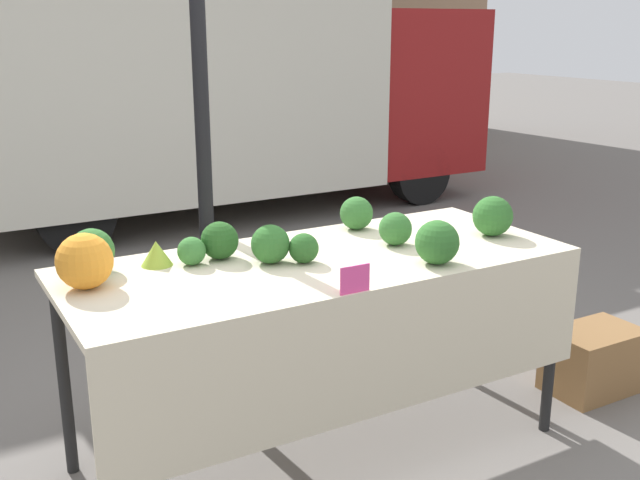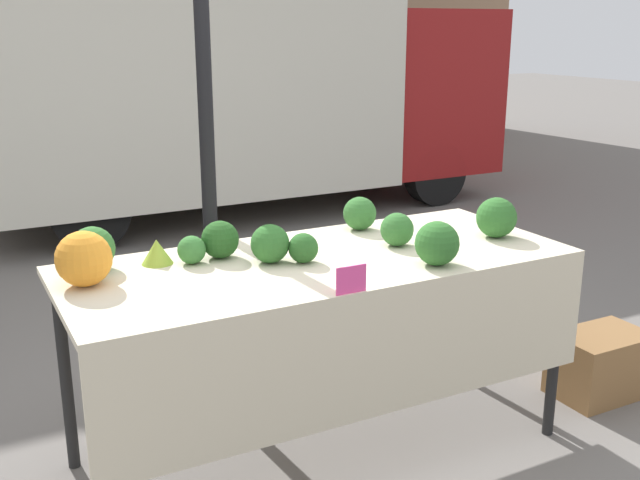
% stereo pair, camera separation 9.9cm
% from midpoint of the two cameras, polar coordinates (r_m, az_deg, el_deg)
% --- Properties ---
extents(ground_plane, '(40.00, 40.00, 0.00)m').
position_cam_midpoint_polar(ground_plane, '(3.51, -0.84, -15.63)').
color(ground_plane, slate).
extents(tent_pole, '(0.07, 0.07, 2.22)m').
position_cam_midpoint_polar(tent_pole, '(3.55, -9.54, 3.98)').
color(tent_pole, black).
rests_on(tent_pole, ground_plane).
extents(parked_truck, '(5.27, 2.14, 2.65)m').
position_cam_midpoint_polar(parked_truck, '(7.68, -8.92, 12.58)').
color(parked_truck, silver).
rests_on(parked_truck, ground_plane).
extents(market_table, '(2.13, 0.88, 0.90)m').
position_cam_midpoint_polar(market_table, '(3.10, -0.27, -3.68)').
color(market_table, beige).
rests_on(market_table, ground_plane).
extents(orange_cauliflower, '(0.21, 0.21, 0.21)m').
position_cam_midpoint_polar(orange_cauliflower, '(2.89, -18.45, -1.55)').
color(orange_cauliflower, orange).
rests_on(orange_cauliflower, market_table).
extents(romanesco_head, '(0.13, 0.13, 0.10)m').
position_cam_midpoint_polar(romanesco_head, '(3.10, -13.25, -0.99)').
color(romanesco_head, '#93B238').
rests_on(romanesco_head, market_table).
extents(broccoli_head_0, '(0.12, 0.12, 0.12)m').
position_cam_midpoint_polar(broccoli_head_0, '(3.05, -2.18, -0.63)').
color(broccoli_head_0, '#285B23').
rests_on(broccoli_head_0, market_table).
extents(broccoli_head_1, '(0.18, 0.18, 0.18)m').
position_cam_midpoint_polar(broccoli_head_1, '(3.06, 8.00, -0.18)').
color(broccoli_head_1, '#2D6628').
rests_on(broccoli_head_1, market_table).
extents(broccoli_head_2, '(0.15, 0.15, 0.15)m').
position_cam_midpoint_polar(broccoli_head_2, '(3.31, 4.91, 0.85)').
color(broccoli_head_2, '#336B2D').
rests_on(broccoli_head_2, market_table).
extents(broccoli_head_3, '(0.16, 0.16, 0.16)m').
position_cam_midpoint_polar(broccoli_head_3, '(3.06, -4.73, -0.32)').
color(broccoli_head_3, '#2D6628').
rests_on(broccoli_head_3, market_table).
extents(broccoli_head_4, '(0.16, 0.16, 0.16)m').
position_cam_midpoint_polar(broccoli_head_4, '(3.55, 2.00, 2.06)').
color(broccoli_head_4, '#336B2D').
rests_on(broccoli_head_4, market_table).
extents(broccoli_head_5, '(0.12, 0.12, 0.12)m').
position_cam_midpoint_polar(broccoli_head_5, '(3.08, -10.67, -0.84)').
color(broccoli_head_5, '#387533').
rests_on(broccoli_head_5, market_table).
extents(broccoli_head_6, '(0.18, 0.18, 0.18)m').
position_cam_midpoint_polar(broccoli_head_6, '(3.07, -17.89, -0.80)').
color(broccoli_head_6, '#336B2D').
rests_on(broccoli_head_6, market_table).
extents(broccoli_head_7, '(0.16, 0.16, 0.16)m').
position_cam_midpoint_polar(broccoli_head_7, '(3.14, -8.56, -0.04)').
color(broccoli_head_7, '#23511E').
rests_on(broccoli_head_7, market_table).
extents(broccoli_head_8, '(0.19, 0.19, 0.19)m').
position_cam_midpoint_polar(broccoli_head_8, '(3.52, 12.24, 1.79)').
color(broccoli_head_8, '#2D6628').
rests_on(broccoli_head_8, market_table).
extents(price_sign, '(0.12, 0.01, 0.10)m').
position_cam_midpoint_polar(price_sign, '(2.72, 1.64, -3.01)').
color(price_sign, '#EF4793').
rests_on(price_sign, market_table).
extents(produce_crate, '(0.47, 0.32, 0.33)m').
position_cam_midpoint_polar(produce_crate, '(4.17, 19.47, -8.62)').
color(produce_crate, olive).
rests_on(produce_crate, ground_plane).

